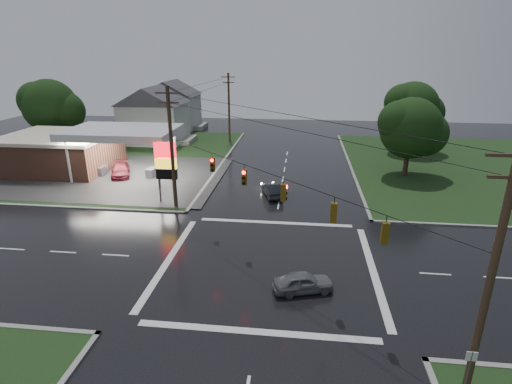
# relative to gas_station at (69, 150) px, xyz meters

# --- Properties ---
(ground) EXTENTS (120.00, 120.00, 0.00)m
(ground) POSITION_rel_gas_station_xyz_m (25.68, -19.70, -2.55)
(ground) COLOR black
(ground) RESTS_ON ground
(grass_nw) EXTENTS (36.00, 36.00, 0.08)m
(grass_nw) POSITION_rel_gas_station_xyz_m (-0.32, 6.30, -2.51)
(grass_nw) COLOR #1B3316
(grass_nw) RESTS_ON ground
(grass_ne) EXTENTS (36.00, 36.00, 0.08)m
(grass_ne) POSITION_rel_gas_station_xyz_m (51.68, 6.30, -2.51)
(grass_ne) COLOR #1B3316
(grass_ne) RESTS_ON ground
(gas_station) EXTENTS (26.20, 18.00, 5.60)m
(gas_station) POSITION_rel_gas_station_xyz_m (0.00, 0.00, 0.00)
(gas_station) COLOR #2D2D2D
(gas_station) RESTS_ON ground
(pylon_sign) EXTENTS (2.00, 0.35, 6.00)m
(pylon_sign) POSITION_rel_gas_station_xyz_m (15.18, -9.20, 1.46)
(pylon_sign) COLOR #59595E
(pylon_sign) RESTS_ON ground
(utility_pole_nw) EXTENTS (2.20, 0.32, 11.00)m
(utility_pole_nw) POSITION_rel_gas_station_xyz_m (16.18, -10.20, 3.17)
(utility_pole_nw) COLOR #382619
(utility_pole_nw) RESTS_ON ground
(utility_pole_se) EXTENTS (2.20, 0.32, 11.00)m
(utility_pole_se) POSITION_rel_gas_station_xyz_m (35.18, -29.20, 3.17)
(utility_pole_se) COLOR #382619
(utility_pole_se) RESTS_ON ground
(utility_pole_n) EXTENTS (2.20, 0.32, 10.50)m
(utility_pole_n) POSITION_rel_gas_station_xyz_m (16.18, 18.30, 2.92)
(utility_pole_n) COLOR #382619
(utility_pole_n) RESTS_ON ground
(traffic_signals) EXTENTS (26.87, 26.87, 1.47)m
(traffic_signals) POSITION_rel_gas_station_xyz_m (25.69, -19.72, 3.93)
(traffic_signals) COLOR black
(traffic_signals) RESTS_ON ground
(house_near) EXTENTS (11.05, 8.48, 8.60)m
(house_near) POSITION_rel_gas_station_xyz_m (4.73, 16.30, 1.86)
(house_near) COLOR silver
(house_near) RESTS_ON ground
(house_far) EXTENTS (11.05, 8.48, 8.60)m
(house_far) POSITION_rel_gas_station_xyz_m (3.73, 28.30, 1.86)
(house_far) COLOR silver
(house_far) RESTS_ON ground
(tree_nw_behind) EXTENTS (8.93, 7.60, 10.00)m
(tree_nw_behind) POSITION_rel_gas_station_xyz_m (-8.17, 10.29, 3.63)
(tree_nw_behind) COLOR black
(tree_nw_behind) RESTS_ON ground
(tree_ne_near) EXTENTS (7.99, 6.80, 8.98)m
(tree_ne_near) POSITION_rel_gas_station_xyz_m (39.82, 2.29, 3.01)
(tree_ne_near) COLOR black
(tree_ne_near) RESTS_ON ground
(tree_ne_far) EXTENTS (8.46, 7.20, 9.80)m
(tree_ne_far) POSITION_rel_gas_station_xyz_m (42.83, 14.29, 3.63)
(tree_ne_far) COLOR black
(tree_ne_far) RESTS_ON ground
(car_north) EXTENTS (2.54, 4.26, 1.33)m
(car_north) POSITION_rel_gas_station_xyz_m (24.88, -6.23, -1.88)
(car_north) COLOR black
(car_north) RESTS_ON ground
(car_crossing) EXTENTS (3.92, 2.39, 1.25)m
(car_crossing) POSITION_rel_gas_station_xyz_m (28.04, -22.67, -1.92)
(car_crossing) COLOR slate
(car_crossing) RESTS_ON ground
(car_pump) EXTENTS (3.68, 5.28, 1.42)m
(car_pump) POSITION_rel_gas_station_xyz_m (6.94, -1.57, -1.84)
(car_pump) COLOR #59141D
(car_pump) RESTS_ON ground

